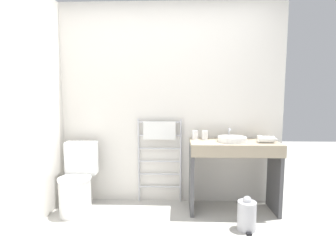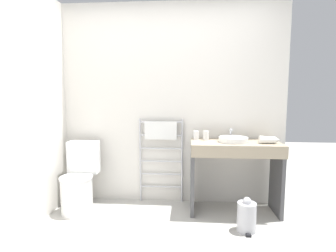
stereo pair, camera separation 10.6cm
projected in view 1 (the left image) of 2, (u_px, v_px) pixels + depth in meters
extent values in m
cube|color=silver|center=(167.00, 105.00, 3.33)|extent=(2.89, 0.12, 2.49)
cube|color=silver|center=(25.00, 107.00, 2.60)|extent=(0.12, 2.16, 2.49)
cylinder|color=white|center=(75.00, 197.00, 3.00)|extent=(0.36, 0.36, 0.41)
cylinder|color=white|center=(74.00, 179.00, 2.98)|extent=(0.37, 0.37, 0.02)
cube|color=white|center=(82.00, 158.00, 3.20)|extent=(0.37, 0.17, 0.39)
cylinder|color=silver|center=(81.00, 141.00, 3.17)|extent=(0.05, 0.05, 0.01)
cylinder|color=silver|center=(139.00, 160.00, 3.34)|extent=(0.02, 0.02, 1.07)
cylinder|color=silver|center=(181.00, 161.00, 3.32)|extent=(0.02, 0.02, 1.07)
cylinder|color=silver|center=(160.00, 187.00, 3.37)|extent=(0.53, 0.02, 0.02)
cylinder|color=silver|center=(160.00, 174.00, 3.35)|extent=(0.53, 0.02, 0.02)
cylinder|color=silver|center=(160.00, 161.00, 3.33)|extent=(0.53, 0.02, 0.02)
cylinder|color=silver|center=(160.00, 148.00, 3.31)|extent=(0.53, 0.02, 0.02)
cylinder|color=silver|center=(160.00, 135.00, 3.29)|extent=(0.53, 0.02, 0.02)
cylinder|color=silver|center=(160.00, 122.00, 3.27)|extent=(0.53, 0.02, 0.02)
cube|color=white|center=(159.00, 130.00, 3.26)|extent=(0.40, 0.04, 0.22)
cube|color=gray|center=(234.00, 143.00, 3.03)|extent=(1.01, 0.50, 0.03)
cube|color=gray|center=(238.00, 153.00, 2.80)|extent=(1.01, 0.02, 0.10)
cube|color=#4C4C4F|center=(191.00, 177.00, 3.09)|extent=(0.04, 0.42, 0.80)
cube|color=#4C4C4F|center=(275.00, 178.00, 3.06)|extent=(0.04, 0.42, 0.80)
cylinder|color=white|center=(232.00, 139.00, 3.01)|extent=(0.33, 0.33, 0.06)
cylinder|color=silver|center=(232.00, 137.00, 3.01)|extent=(0.27, 0.27, 0.01)
cylinder|color=silver|center=(229.00, 133.00, 3.20)|extent=(0.02, 0.02, 0.13)
cylinder|color=silver|center=(230.00, 129.00, 3.15)|extent=(0.02, 0.09, 0.02)
cylinder|color=white|center=(195.00, 135.00, 3.17)|extent=(0.07, 0.07, 0.10)
cylinder|color=white|center=(205.00, 135.00, 3.14)|extent=(0.07, 0.07, 0.11)
cylinder|color=white|center=(266.00, 139.00, 2.93)|extent=(0.17, 0.08, 0.08)
cone|color=silver|center=(276.00, 140.00, 2.93)|extent=(0.06, 0.07, 0.07)
cube|color=white|center=(260.00, 138.00, 3.02)|extent=(0.05, 0.09, 0.05)
cylinder|color=#B7B7BC|center=(247.00, 216.00, 2.66)|extent=(0.19, 0.19, 0.29)
sphere|color=#B7B7BC|center=(247.00, 200.00, 2.64)|extent=(0.09, 0.09, 0.09)
cube|color=black|center=(249.00, 234.00, 2.56)|extent=(0.05, 0.04, 0.02)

